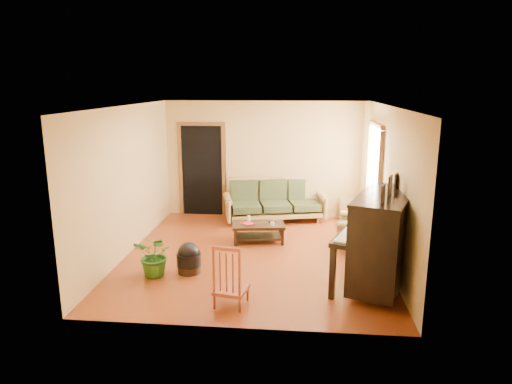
# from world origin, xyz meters

# --- Properties ---
(floor) EXTENTS (5.00, 5.00, 0.00)m
(floor) POSITION_xyz_m (0.00, 0.00, 0.00)
(floor) COLOR #5F220C
(floor) RESTS_ON ground
(doorway) EXTENTS (1.08, 0.16, 2.05)m
(doorway) POSITION_xyz_m (-1.45, 2.48, 1.02)
(doorway) COLOR black
(doorway) RESTS_ON floor
(window) EXTENTS (0.12, 1.36, 1.46)m
(window) POSITION_xyz_m (2.21, 1.30, 1.50)
(window) COLOR white
(window) RESTS_ON right_wall
(sofa) EXTENTS (2.32, 1.39, 0.93)m
(sofa) POSITION_xyz_m (0.24, 2.10, 0.46)
(sofa) COLOR olive
(sofa) RESTS_ON floor
(coffee_table) EXTENTS (1.05, 0.67, 0.36)m
(coffee_table) POSITION_xyz_m (0.00, 0.70, 0.18)
(coffee_table) COLOR black
(coffee_table) RESTS_ON floor
(armchair) EXTENTS (0.91, 0.94, 0.81)m
(armchair) POSITION_xyz_m (1.82, 0.69, 0.41)
(armchair) COLOR olive
(armchair) RESTS_ON floor
(piano) EXTENTS (1.46, 1.84, 1.42)m
(piano) POSITION_xyz_m (1.98, -1.13, 0.71)
(piano) COLOR black
(piano) RESTS_ON floor
(footstool) EXTENTS (0.42, 0.42, 0.37)m
(footstool) POSITION_xyz_m (-0.98, -0.87, 0.19)
(footstool) COLOR black
(footstool) RESTS_ON floor
(red_chair) EXTENTS (0.49, 0.53, 0.90)m
(red_chair) POSITION_xyz_m (-0.14, -1.89, 0.45)
(red_chair) COLOR maroon
(red_chair) RESTS_ON floor
(leaning_frame) EXTENTS (0.42, 0.12, 0.55)m
(leaning_frame) POSITION_xyz_m (1.88, 2.33, 0.27)
(leaning_frame) COLOR #AE8D3A
(leaning_frame) RESTS_ON floor
(ceramic_crock) EXTENTS (0.20, 0.20, 0.23)m
(ceramic_crock) POSITION_xyz_m (2.01, 2.33, 0.12)
(ceramic_crock) COLOR #33449B
(ceramic_crock) RESTS_ON floor
(potted_plant) EXTENTS (0.76, 0.70, 0.70)m
(potted_plant) POSITION_xyz_m (-1.46, -1.05, 0.35)
(potted_plant) COLOR #265A19
(potted_plant) RESTS_ON floor
(book) EXTENTS (0.28, 0.29, 0.02)m
(book) POSITION_xyz_m (-0.26, 0.59, 0.37)
(book) COLOR maroon
(book) RESTS_ON coffee_table
(candle) EXTENTS (0.07, 0.07, 0.11)m
(candle) POSITION_xyz_m (-0.20, 0.85, 0.41)
(candle) COLOR silver
(candle) RESTS_ON coffee_table
(glass_jar) EXTENTS (0.09, 0.09, 0.05)m
(glass_jar) POSITION_xyz_m (0.27, 0.64, 0.39)
(glass_jar) COLOR white
(glass_jar) RESTS_ON coffee_table
(remote) EXTENTS (0.15, 0.05, 0.01)m
(remote) POSITION_xyz_m (0.26, 0.81, 0.37)
(remote) COLOR black
(remote) RESTS_ON coffee_table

